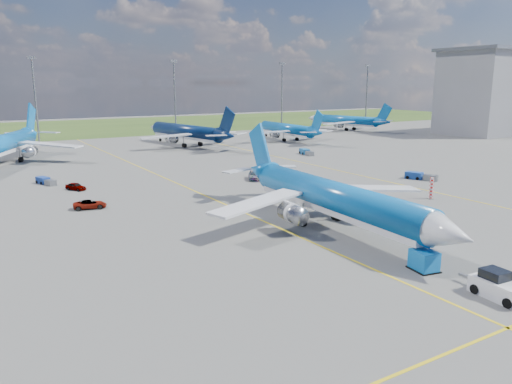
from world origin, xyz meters
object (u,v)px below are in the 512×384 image
bg_jet_ene (345,130)px  warning_post (431,188)px  service_car_b (90,204)px  uld_container (424,260)px  service_car_a (76,186)px  bg_jet_n (187,146)px  main_airliner (333,229)px  baggage_tug_w (420,176)px  pushback_tug (500,287)px  bg_jet_nnw (2,164)px  bg_jet_ne (286,140)px  baggage_tug_e (306,152)px  baggage_tug_c (46,181)px  service_car_c (255,175)px

bg_jet_ene → warning_post: bearing=42.4°
warning_post → service_car_b: (-41.89, 18.89, -0.93)m
uld_container → service_car_a: size_ratio=0.65×
bg_jet_n → main_airliner: size_ratio=1.01×
service_car_b → baggage_tug_w: 52.49m
pushback_tug → bg_jet_nnw: bearing=110.8°
bg_jet_ene → main_airliner: size_ratio=0.91×
warning_post → uld_container: warning_post is taller
bg_jet_ne → bg_jet_nnw: bearing=7.2°
warning_post → baggage_tug_e: 45.70m
main_airliner → baggage_tug_c: bearing=121.0°
warning_post → pushback_tug: size_ratio=0.50×
bg_jet_nnw → bg_jet_ne: (72.27, 5.98, 0.00)m
service_car_a → bg_jet_n: bearing=17.3°
service_car_a → baggage_tug_c: size_ratio=0.71×
bg_jet_nnw → service_car_a: bearing=-51.1°
warning_post → service_car_a: size_ratio=0.89×
main_airliner → pushback_tug: bearing=-90.0°
baggage_tug_e → service_car_c: bearing=-130.2°
service_car_c → pushback_tug: bearing=-71.0°
pushback_tug → service_car_b: pushback_tug is taller
baggage_tug_w → service_car_c: bearing=127.0°
service_car_c → baggage_tug_e: service_car_c is taller
bg_jet_nnw → baggage_tug_w: 79.09m
baggage_tug_c → service_car_a: bearing=-84.7°
bg_jet_nnw → uld_container: bg_jet_nnw is taller
baggage_tug_e → main_airliner: bearing=-111.6°
bg_jet_ene → uld_container: (-81.48, -103.69, 0.87)m
warning_post → bg_jet_nnw: size_ratio=0.07×
service_car_a → service_car_b: bearing=-125.7°
bg_jet_nnw → baggage_tug_e: size_ratio=7.89×
bg_jet_n → pushback_tug: bg_jet_n is taller
main_airliner → baggage_tug_w: size_ratio=7.31×
baggage_tug_w → baggage_tug_c: size_ratio=1.12×
warning_post → bg_jet_ene: bearing=55.4°
bg_jet_ene → pushback_tug: bearing=40.7°
bg_jet_ene → uld_container: bearing=38.8°
bg_jet_ne → pushback_tug: size_ratio=5.63×
service_car_c → baggage_tug_e: bearing=66.1°
bg_jet_n → bg_jet_ene: 65.25m
service_car_b → uld_container: bearing=-142.4°
bg_jet_ne → main_airliner: main_airliner is taller
warning_post → bg_jet_ene: (59.04, 85.71, -1.50)m
pushback_tug → service_car_b: (-19.86, 43.61, -0.24)m
bg_jet_ene → baggage_tug_w: bg_jet_ene is taller
main_airliner → bg_jet_ene: bearing=51.1°
bg_jet_n → uld_container: bg_jet_n is taller
bg_jet_n → pushback_tug: (-17.06, -97.77, 0.81)m
main_airliner → baggage_tug_w: (30.96, 14.79, 0.54)m
baggage_tug_e → service_car_a: bearing=-154.1°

